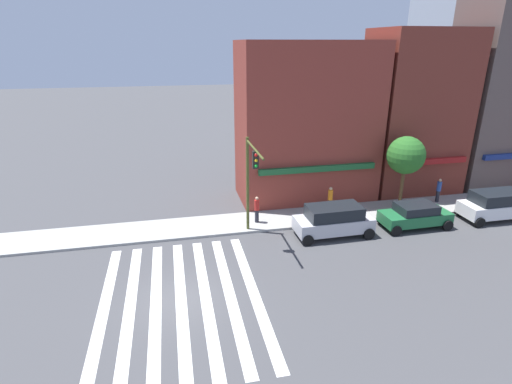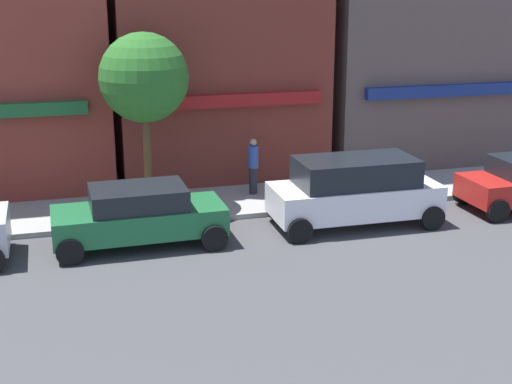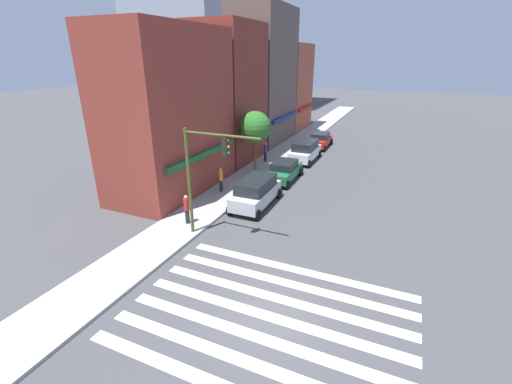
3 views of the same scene
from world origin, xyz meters
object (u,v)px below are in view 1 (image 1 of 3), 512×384
Objects in this scene: pedestrian_blue_shirt at (439,190)px; suv_silver at (334,220)px; traffic_signal at (251,174)px; pedestrian_orange_vest at (330,199)px; sedan_green at (415,215)px; suv_white at (497,205)px; pedestrian_red_jacket at (257,209)px; street_tree at (406,156)px.

suv_silver is at bearing -156.42° from pedestrian_blue_shirt.
traffic_signal is 7.26m from pedestrian_orange_vest.
suv_silver is 1.07× the size of sedan_green.
pedestrian_red_jacket is at bearing 171.20° from suv_white.
street_tree is at bearing -20.34° from pedestrian_orange_vest.
traffic_signal reaches higher than suv_silver.
traffic_signal is 11.06m from sedan_green.
traffic_signal reaches higher than street_tree.
pedestrian_red_jacket is at bearing 148.01° from suv_silver.
suv_silver is 4.94m from pedestrian_red_jacket.
pedestrian_blue_shirt is (8.41, -0.03, 0.00)m from pedestrian_orange_vest.
suv_white is at bearing -0.77° from suv_silver.
suv_silver is at bearing -155.62° from street_tree.
suv_silver is 0.92× the size of street_tree.
traffic_signal is at bearing 177.86° from suv_white.
street_tree is (-3.34, -0.43, 2.90)m from pedestrian_blue_shirt.
traffic_signal is 3.40× the size of pedestrian_red_jacket.
sedan_green is at bearing -179.60° from suv_white.
street_tree is (-5.40, 2.80, 2.94)m from suv_white.
traffic_signal is at bearing 174.99° from sedan_green.
street_tree reaches higher than pedestrian_red_jacket.
traffic_signal is 3.40× the size of pedestrian_orange_vest.
street_tree reaches higher than pedestrian_orange_vest.
suv_white reaches higher than pedestrian_blue_shirt.
pedestrian_blue_shirt is 0.35× the size of street_tree.
street_tree reaches higher than pedestrian_blue_shirt.
sedan_green is 5.53m from pedestrian_orange_vest.
pedestrian_red_jacket is at bearing -178.68° from street_tree.
pedestrian_blue_shirt is at bearing 7.41° from street_tree.
suv_silver is at bearing -58.62° from pedestrian_red_jacket.
pedestrian_orange_vest is at bearing -19.86° from pedestrian_red_jacket.
pedestrian_orange_vest is (5.33, 0.71, 0.00)m from pedestrian_red_jacket.
pedestrian_blue_shirt is at bearing 122.97° from suv_white.
pedestrian_orange_vest and pedestrian_blue_shirt have the same top height.
traffic_signal is at bearing -172.54° from pedestrian_orange_vest.
sedan_green is 2.50× the size of pedestrian_red_jacket.
street_tree is at bearing 153.02° from suv_white.
pedestrian_orange_vest reaches higher than sedan_green.
pedestrian_orange_vest is at bearing 22.55° from traffic_signal.
suv_silver is 7.39m from street_tree.
sedan_green is 2.50× the size of pedestrian_orange_vest.
pedestrian_blue_shirt is at bearing -24.60° from pedestrian_red_jacket.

